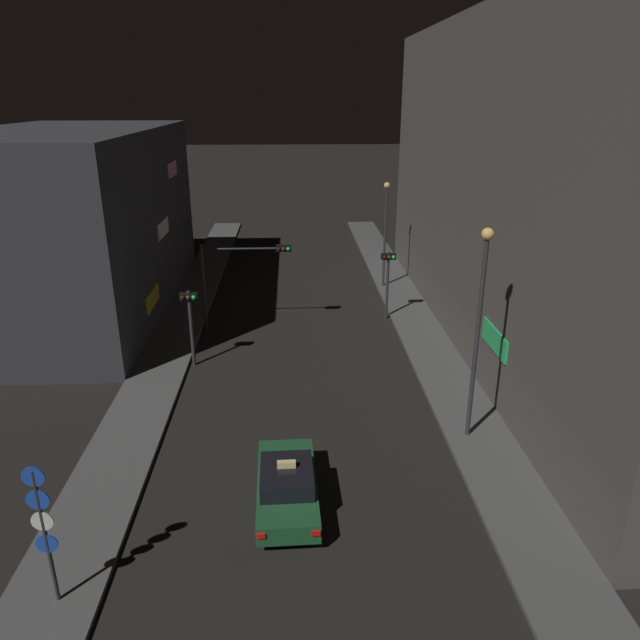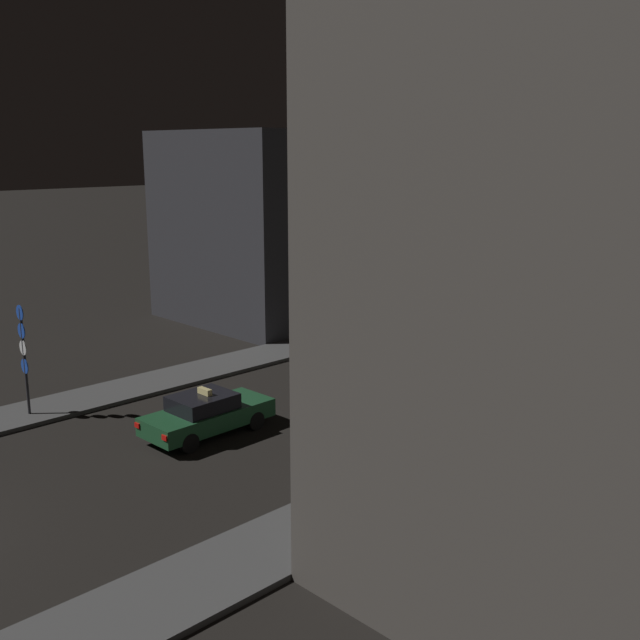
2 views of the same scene
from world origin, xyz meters
name	(u,v)px [view 2 (image 2 of 2)]	position (x,y,z in m)	size (l,w,h in m)	color
sidewalk_left	(376,328)	(-6.48, 25.22, 0.08)	(2.51, 54.43, 0.15)	#4C4C4C
sidewalk_right	(617,382)	(6.48, 25.22, 0.08)	(2.51, 54.43, 0.15)	#4C4C4C
building_facade_left	(341,219)	(-12.76, 29.03, 5.09)	(10.12, 20.64, 10.18)	#333338
taxi	(207,414)	(-0.58, 10.10, 0.74)	(1.91, 4.49, 1.62)	#1E512D
traffic_light_overhead	(426,272)	(-3.06, 24.91, 3.47)	(4.73, 0.42, 4.70)	#2D2D33
traffic_light_left_kerb	(332,296)	(-4.98, 20.43, 2.62)	(0.80, 0.42, 3.65)	#2D2D33
traffic_light_right_kerb	(597,308)	(4.98, 26.13, 2.76)	(0.80, 0.42, 3.87)	#2D2D33
sign_pole_left	(24,351)	(-6.26, 6.55, 2.43)	(0.54, 0.10, 3.91)	#2D2D33
street_lamp_near_block	(438,305)	(6.06, 13.59, 4.90)	(0.42, 0.42, 7.73)	#2D2D33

